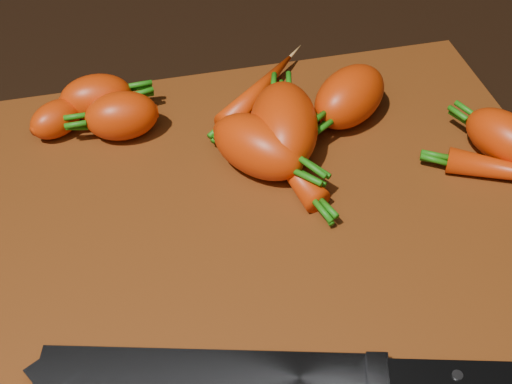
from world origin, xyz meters
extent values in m
cube|color=black|center=(0.00, 0.00, -0.01)|extent=(2.00, 2.00, 0.01)
cube|color=#5C2B0E|center=(0.00, 0.00, 0.01)|extent=(0.50, 0.40, 0.01)
ellipsoid|color=red|center=(-0.11, 0.16, 0.03)|extent=(0.07, 0.04, 0.04)
ellipsoid|color=red|center=(-0.09, 0.12, 0.03)|extent=(0.06, 0.04, 0.04)
ellipsoid|color=red|center=(0.01, 0.05, 0.04)|extent=(0.09, 0.10, 0.05)
ellipsoid|color=red|center=(0.04, 0.07, 0.04)|extent=(0.08, 0.11, 0.06)
ellipsoid|color=red|center=(0.11, 0.10, 0.04)|extent=(0.09, 0.09, 0.05)
ellipsoid|color=red|center=(-0.15, 0.14, 0.03)|extent=(0.06, 0.05, 0.03)
ellipsoid|color=red|center=(0.22, 0.02, 0.03)|extent=(0.07, 0.08, 0.04)
ellipsoid|color=red|center=(0.04, 0.15, 0.02)|extent=(0.10, 0.10, 0.02)
ellipsoid|color=red|center=(0.03, 0.04, 0.02)|extent=(0.05, 0.09, 0.02)
cube|color=gray|center=(-0.17, -0.11, 0.02)|extent=(0.21, 0.09, 0.00)
cube|color=gray|center=(-0.06, -0.13, 0.02)|extent=(0.02, 0.03, 0.02)
cube|color=black|center=(0.00, -0.15, 0.02)|extent=(0.12, 0.05, 0.02)
cylinder|color=#B2B2B7|center=(-0.02, -0.15, 0.03)|extent=(0.01, 0.01, 0.00)
camera|label=1|loc=(-0.09, -0.37, 0.42)|focal=50.00mm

